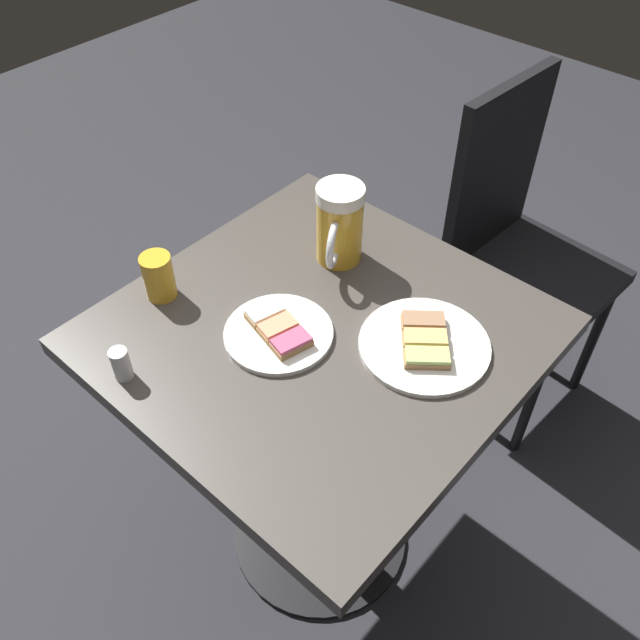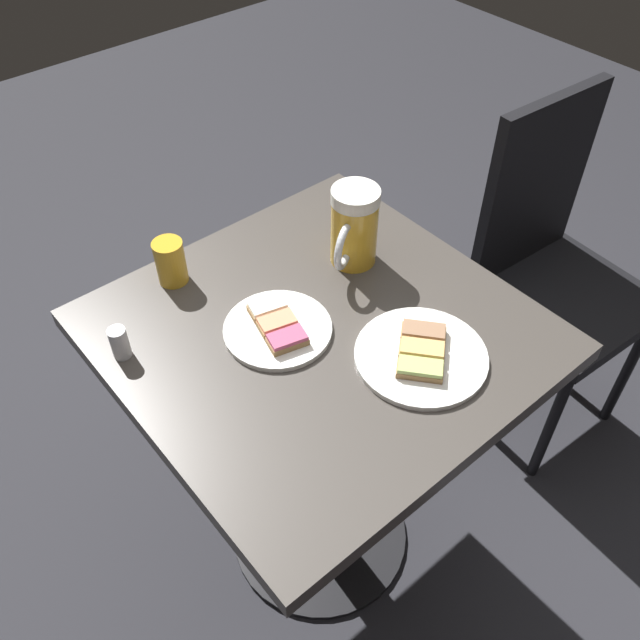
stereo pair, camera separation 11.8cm
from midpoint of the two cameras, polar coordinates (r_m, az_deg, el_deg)
name	(u,v)px [view 1 (the left image)]	position (r m, az deg, el deg)	size (l,w,h in m)	color
ground_plane	(320,533)	(1.83, -1.94, -17.67)	(6.00, 6.00, 0.00)	#28282D
cafe_table	(320,392)	(1.33, -2.55, -6.24)	(0.70, 0.70, 0.77)	black
plate_near	(424,344)	(1.16, 5.96, -2.16)	(0.23, 0.23, 0.03)	white
plate_far	(278,332)	(1.18, -6.39, -1.14)	(0.19, 0.19, 0.03)	white
beer_mug	(339,225)	(1.29, -1.02, 7.88)	(0.14, 0.10, 0.16)	gold
beer_glass_small	(158,276)	(1.28, -16.09, 3.43)	(0.06, 0.06, 0.09)	gold
salt_shaker	(121,364)	(1.16, -19.27, -3.69)	(0.03, 0.03, 0.06)	silver
cafe_chair	(516,241)	(1.82, 14.42, 6.36)	(0.40, 0.40, 0.93)	black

